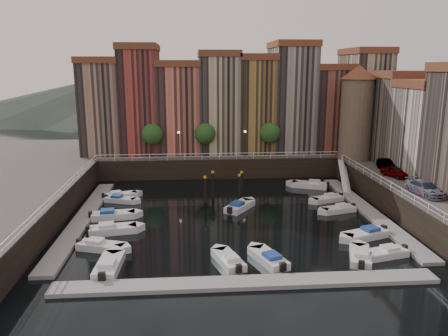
{
  "coord_description": "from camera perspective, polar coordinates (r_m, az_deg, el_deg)",
  "views": [
    {
      "loc": [
        -4.17,
        -47.68,
        16.43
      ],
      "look_at": [
        -0.21,
        4.0,
        4.47
      ],
      "focal_mm": 35.0,
      "sensor_mm": 36.0,
      "label": 1
    }
  ],
  "objects": [
    {
      "name": "mooring_pilings",
      "position": [
        55.3,
        0.11,
        -2.51
      ],
      "size": [
        5.13,
        2.92,
        3.78
      ],
      "color": "black",
      "rests_on": "ground"
    },
    {
      "name": "boat_right_4",
      "position": [
        62.34,
        11.23,
        -2.16
      ],
      "size": [
        5.21,
        3.53,
        1.18
      ],
      "rotation": [
        0.0,
        0.0,
        2.76
      ],
      "color": "silver",
      "rests_on": "ground"
    },
    {
      "name": "mountains",
      "position": [
        158.02,
        -2.28,
        9.9
      ],
      "size": [
        145.0,
        100.0,
        18.0
      ],
      "color": "#2D382D",
      "rests_on": "ground"
    },
    {
      "name": "dock_near",
      "position": [
        34.97,
        3.07,
        -14.72
      ],
      "size": [
        30.0,
        2.0,
        0.35
      ],
      "primitive_type": "cube",
      "color": "gray",
      "rests_on": "ground"
    },
    {
      "name": "street_lamps",
      "position": [
        65.81,
        -1.57,
        3.78
      ],
      "size": [
        10.36,
        0.36,
        4.18
      ],
      "color": "black",
      "rests_on": "quay_far"
    },
    {
      "name": "corner_tower",
      "position": [
        67.0,
        16.91,
        7.1
      ],
      "size": [
        5.2,
        5.2,
        13.8
      ],
      "color": "#6B5B4C",
      "rests_on": "quay_right"
    },
    {
      "name": "boat_near_3",
      "position": [
        40.65,
        17.34,
        -10.92
      ],
      "size": [
        2.99,
        4.74,
        1.07
      ],
      "rotation": [
        0.0,
        0.0,
        1.24
      ],
      "color": "silver",
      "rests_on": "ground"
    },
    {
      "name": "boat_right_0",
      "position": [
        41.99,
        20.3,
        -10.38
      ],
      "size": [
        4.59,
        2.61,
        1.03
      ],
      "rotation": [
        0.0,
        0.0,
        3.39
      ],
      "color": "silver",
      "rests_on": "ground"
    },
    {
      "name": "boat_near_1",
      "position": [
        38.14,
        0.63,
        -11.94
      ],
      "size": [
        2.85,
        4.64,
        1.04
      ],
      "rotation": [
        0.0,
        0.0,
        1.87
      ],
      "color": "silver",
      "rests_on": "ground"
    },
    {
      "name": "car_c",
      "position": [
        51.41,
        24.74,
        -2.52
      ],
      "size": [
        2.94,
        5.4,
        1.48
      ],
      "primitive_type": "imported",
      "rotation": [
        0.0,
        0.0,
        0.18
      ],
      "color": "gray",
      "rests_on": "quay_right"
    },
    {
      "name": "car_b",
      "position": [
        61.36,
        20.61,
        0.25
      ],
      "size": [
        2.17,
        4.88,
        1.56
      ],
      "primitive_type": "imported",
      "rotation": [
        0.0,
        0.0,
        -0.11
      ],
      "color": "gray",
      "rests_on": "quay_right"
    },
    {
      "name": "boat_left_3",
      "position": [
        56.2,
        -13.43,
        -4.03
      ],
      "size": [
        4.23,
        2.61,
        0.95
      ],
      "rotation": [
        0.0,
        0.0,
        -0.31
      ],
      "color": "silver",
      "rests_on": "ground"
    },
    {
      "name": "boat_near_0",
      "position": [
        38.24,
        -14.82,
        -12.26
      ],
      "size": [
        2.04,
        5.14,
        1.17
      ],
      "rotation": [
        0.0,
        0.0,
        1.53
      ],
      "color": "silver",
      "rests_on": "ground"
    },
    {
      "name": "ground",
      "position": [
        50.61,
        0.58,
        -5.95
      ],
      "size": [
        200.0,
        200.0,
        0.0
      ],
      "primitive_type": "plane",
      "color": "black",
      "rests_on": "ground"
    },
    {
      "name": "boat_right_1",
      "position": [
        45.73,
        18.08,
        -8.22
      ],
      "size": [
        5.02,
        3.29,
        1.13
      ],
      "rotation": [
        0.0,
        0.0,
        3.5
      ],
      "color": "silver",
      "rests_on": "ground"
    },
    {
      "name": "gangway",
      "position": [
        63.17,
        15.42,
        -0.76
      ],
      "size": [
        2.78,
        8.32,
        3.73
      ],
      "color": "white",
      "rests_on": "ground"
    },
    {
      "name": "boat_left_4",
      "position": [
        57.91,
        -13.48,
        -3.5
      ],
      "size": [
        4.52,
        2.85,
        1.02
      ],
      "rotation": [
        0.0,
        0.0,
        0.33
      ],
      "color": "silver",
      "rests_on": "ground"
    },
    {
      "name": "boat_right_2",
      "position": [
        52.76,
        14.79,
        -5.22
      ],
      "size": [
        4.38,
        2.58,
        0.98
      ],
      "rotation": [
        0.0,
        0.0,
        3.42
      ],
      "color": "silver",
      "rests_on": "ground"
    },
    {
      "name": "quay_far",
      "position": [
        75.29,
        -1.12,
        1.56
      ],
      "size": [
        80.0,
        20.0,
        3.0
      ],
      "primitive_type": "cube",
      "color": "black",
      "rests_on": "ground"
    },
    {
      "name": "far_terrace",
      "position": [
        71.78,
        1.63,
        8.62
      ],
      "size": [
        48.7,
        10.3,
        17.5
      ],
      "color": "#9A7762",
      "rests_on": "quay_far"
    },
    {
      "name": "dock_right",
      "position": [
        53.46,
        18.33,
        -5.39
      ],
      "size": [
        2.0,
        28.0,
        0.35
      ],
      "primitive_type": "cube",
      "color": "gray",
      "rests_on": "ground"
    },
    {
      "name": "boat_left_2",
      "position": [
        50.43,
        -14.39,
        -5.98
      ],
      "size": [
        5.1,
        2.38,
        1.15
      ],
      "rotation": [
        0.0,
        0.0,
        0.12
      ],
      "color": "silver",
      "rests_on": "ground"
    },
    {
      "name": "dock_left",
      "position": [
        50.87,
        -17.93,
        -6.3
      ],
      "size": [
        2.0,
        28.0,
        0.35
      ],
      "primitive_type": "cube",
      "color": "gray",
      "rests_on": "ground"
    },
    {
      "name": "boat_right_3",
      "position": [
        56.47,
        13.41,
        -3.93
      ],
      "size": [
        4.44,
        2.87,
        1.0
      ],
      "rotation": [
        0.0,
        0.0,
        3.49
      ],
      "color": "silver",
      "rests_on": "ground"
    },
    {
      "name": "right_terrace",
      "position": [
        60.31,
        26.33,
        5.11
      ],
      "size": [
        9.3,
        24.3,
        14.0
      ],
      "color": "#685C4E",
      "rests_on": "quay_right"
    },
    {
      "name": "boat_near_2",
      "position": [
        38.58,
        5.89,
        -11.68
      ],
      "size": [
        3.18,
        4.88,
        1.1
      ],
      "rotation": [
        0.0,
        0.0,
        1.92
      ],
      "color": "silver",
      "rests_on": "ground"
    },
    {
      "name": "promenade_trees",
      "position": [
        66.67,
        -1.9,
        4.5
      ],
      "size": [
        21.2,
        3.2,
        5.2
      ],
      "color": "black",
      "rests_on": "quay_far"
    },
    {
      "name": "boat_left_1",
      "position": [
        46.19,
        -14.46,
        -7.76
      ],
      "size": [
        5.1,
        2.57,
        1.14
      ],
      "rotation": [
        0.0,
        0.0,
        0.17
      ],
      "color": "silver",
      "rests_on": "ground"
    },
    {
      "name": "car_a",
      "position": [
        58.37,
        21.41,
        -0.55
      ],
      "size": [
        2.76,
        4.22,
        1.34
      ],
      "primitive_type": "imported",
      "rotation": [
        0.0,
        0.0,
        0.33
      ],
      "color": "gray",
      "rests_on": "quay_right"
    },
    {
      "name": "boat_left_0",
      "position": [
        42.45,
        -15.87,
        -9.78
      ],
      "size": [
        4.74,
        2.97,
        1.07
      ],
      "rotation": [
        0.0,
        0.0,
        -0.32
      ],
      "color": "silver",
      "rests_on": "ground"
    },
    {
      "name": "boat_extra_59",
      "position": [
        51.85,
        2.02,
        -5.04
      ],
      "size": [
        4.13,
        4.84,
        1.14
      ],
      "rotation": [
        0.0,
        0.0,
        0.96
      ],
      "color": "silver",
      "rests_on": "ground"
    },
    {
      "name": "railings",
      "position": [
        54.23,
        0.15,
        -0.49
      ],
      "size": [
        36.08,
        34.04,
        0.52
      ],
      "color": "white",
      "rests_on": "ground"
    }
  ]
}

